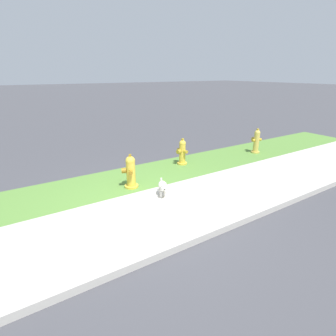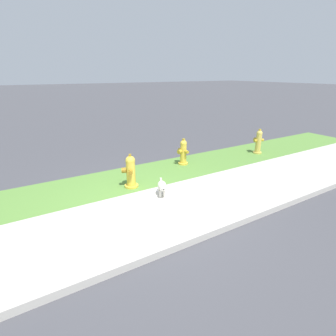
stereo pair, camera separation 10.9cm
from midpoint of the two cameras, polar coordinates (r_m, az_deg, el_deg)
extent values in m
plane|color=#424247|center=(4.94, -3.18, -9.77)|extent=(120.00, 120.00, 0.00)
cube|color=#BCB7AD|center=(4.93, -3.18, -9.72)|extent=(18.00, 1.97, 0.01)
cube|color=#568438|center=(6.41, -11.11, -2.78)|extent=(18.00, 1.62, 0.01)
cube|color=#BCB7AD|center=(4.15, 4.33, -15.25)|extent=(18.00, 0.16, 0.12)
cylinder|color=gold|center=(6.03, -8.45, -3.91)|extent=(0.31, 0.31, 0.05)
cylinder|color=gold|center=(5.91, -8.60, -1.12)|extent=(0.20, 0.20, 0.58)
sphere|color=gold|center=(5.81, -8.75, 1.54)|extent=(0.21, 0.21, 0.21)
cube|color=olive|center=(5.77, -8.81, 2.70)|extent=(0.07, 0.07, 0.06)
cylinder|color=olive|center=(5.75, -8.66, -1.00)|extent=(0.12, 0.12, 0.09)
cylinder|color=olive|center=(6.02, -8.62, 0.00)|extent=(0.12, 0.12, 0.09)
cylinder|color=olive|center=(5.89, -10.10, -0.55)|extent=(0.14, 0.15, 0.12)
cylinder|color=gold|center=(8.95, 18.11, 3.34)|extent=(0.27, 0.27, 0.05)
cylinder|color=gold|center=(8.86, 18.34, 5.36)|extent=(0.17, 0.17, 0.60)
sphere|color=gold|center=(8.80, 18.55, 7.26)|extent=(0.18, 0.18, 0.18)
cube|color=#B29323|center=(8.78, 18.63, 7.94)|extent=(0.06, 0.06, 0.06)
cylinder|color=#B29323|center=(8.76, 17.74, 5.75)|extent=(0.10, 0.10, 0.09)
cylinder|color=#B29323|center=(8.93, 19.02, 5.88)|extent=(0.10, 0.10, 0.09)
cylinder|color=#B29323|center=(8.94, 17.81, 6.03)|extent=(0.13, 0.12, 0.12)
cylinder|color=gold|center=(7.45, 2.67, 1.05)|extent=(0.27, 0.27, 0.05)
cylinder|color=gold|center=(7.36, 2.71, 3.28)|extent=(0.18, 0.18, 0.56)
sphere|color=gold|center=(7.28, 2.75, 5.37)|extent=(0.19, 0.19, 0.19)
cube|color=#B29323|center=(7.25, 2.76, 6.21)|extent=(0.06, 0.06, 0.06)
cylinder|color=#B29323|center=(7.25, 3.45, 3.55)|extent=(0.10, 0.10, 0.09)
cylinder|color=#B29323|center=(7.43, 2.01, 4.00)|extent=(0.10, 0.10, 0.09)
cylinder|color=#B29323|center=(7.25, 1.93, 3.58)|extent=(0.12, 0.13, 0.12)
ellipsoid|color=silver|center=(5.48, -1.77, -3.79)|extent=(0.27, 0.34, 0.17)
sphere|color=silver|center=(5.29, -1.47, -4.31)|extent=(0.14, 0.14, 0.14)
sphere|color=black|center=(5.24, -1.36, -4.67)|extent=(0.02, 0.02, 0.02)
cone|color=silver|center=(5.26, -1.06, -3.43)|extent=(0.06, 0.06, 0.06)
cone|color=silver|center=(5.25, -1.88, -3.48)|extent=(0.06, 0.06, 0.06)
cylinder|color=silver|center=(5.46, -1.11, -5.71)|extent=(0.05, 0.05, 0.15)
cylinder|color=silver|center=(5.45, -2.10, -5.79)|extent=(0.05, 0.05, 0.15)
cylinder|color=silver|center=(5.64, -1.43, -4.87)|extent=(0.05, 0.05, 0.15)
cylinder|color=silver|center=(5.62, -2.38, -4.94)|extent=(0.05, 0.05, 0.15)
cylinder|color=silver|center=(5.61, -2.04, -2.63)|extent=(0.04, 0.04, 0.09)
camera|label=1|loc=(0.05, -90.52, -0.19)|focal=28.00mm
camera|label=2|loc=(0.05, 89.48, 0.19)|focal=28.00mm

